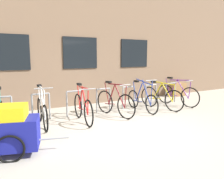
% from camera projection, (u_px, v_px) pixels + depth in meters
% --- Properties ---
extents(ground_plane, '(42.00, 42.00, 0.00)m').
position_uv_depth(ground_plane, '(129.00, 129.00, 5.49)').
color(ground_plane, '#B2ADA0').
extents(storefront_building, '(28.00, 6.42, 6.89)m').
position_uv_depth(storefront_building, '(55.00, 22.00, 10.48)').
color(storefront_building, '#7A604C').
rests_on(storefront_building, ground).
extents(bike_rack, '(6.53, 0.05, 0.79)m').
position_uv_depth(bike_rack, '(103.00, 98.00, 7.19)').
color(bike_rack, gray).
rests_on(bike_rack, ground).
extents(bicycle_blue, '(0.44, 1.70, 1.11)m').
position_uv_depth(bicycle_blue, '(142.00, 100.00, 7.35)').
color(bicycle_blue, black).
rests_on(bicycle_blue, ground).
extents(bicycle_red, '(0.44, 1.71, 1.07)m').
position_uv_depth(bicycle_red, '(83.00, 108.00, 6.11)').
color(bicycle_red, black).
rests_on(bicycle_red, ground).
extents(bicycle_white, '(0.44, 1.67, 1.08)m').
position_uv_depth(bicycle_white, '(42.00, 111.00, 5.74)').
color(bicycle_white, black).
rests_on(bicycle_white, ground).
extents(bicycle_maroon, '(0.52, 1.67, 1.07)m').
position_uv_depth(bicycle_maroon, '(115.00, 103.00, 6.73)').
color(bicycle_maroon, black).
rests_on(bicycle_maroon, ground).
extents(bicycle_purple, '(0.54, 1.75, 1.05)m').
position_uv_depth(bicycle_purple, '(177.00, 94.00, 8.21)').
color(bicycle_purple, black).
rests_on(bicycle_purple, ground).
extents(bicycle_teal, '(0.44, 1.76, 1.07)m').
position_uv_depth(bicycle_teal, '(0.00, 116.00, 5.26)').
color(bicycle_teal, black).
rests_on(bicycle_teal, ground).
extents(bicycle_yellow, '(0.54, 1.74, 0.99)m').
position_uv_depth(bicycle_yellow, '(161.00, 98.00, 7.61)').
color(bicycle_yellow, black).
rests_on(bicycle_yellow, ground).
extents(bike_trailer, '(1.48, 0.83, 0.95)m').
position_uv_depth(bike_trailer, '(12.00, 129.00, 4.01)').
color(bike_trailer, navy).
rests_on(bike_trailer, ground).
extents(planter_box, '(0.70, 0.44, 0.60)m').
position_uv_depth(planter_box, '(177.00, 89.00, 10.17)').
color(planter_box, olive).
rests_on(planter_box, ground).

